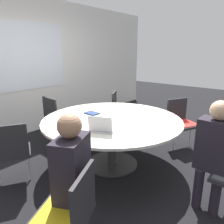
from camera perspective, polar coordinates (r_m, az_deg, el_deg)
ground_plane at (r=3.44m, az=0.00°, el=-13.35°), size 16.00×16.00×0.00m
wall_back at (r=4.73m, az=-21.72°, el=10.88°), size 8.00×0.07×2.70m
conference_table at (r=3.18m, az=0.00°, el=-3.52°), size 2.00×2.00×0.73m
chair_0 at (r=1.84m, az=-11.26°, el=-24.12°), size 0.58×0.57×0.86m
chair_2 at (r=3.99m, az=17.59°, el=-1.87°), size 0.58×0.57×0.86m
chair_3 at (r=4.50m, az=2.18°, el=0.88°), size 0.59×0.58×0.86m
chair_4 at (r=4.18m, az=-14.30°, el=-0.81°), size 0.45×0.47×0.86m
chair_5 at (r=2.98m, az=-24.88°, el=-8.74°), size 0.59×0.58×0.86m
person_0 at (r=1.93m, az=-10.83°, el=-14.82°), size 0.42×0.36×1.21m
person_1 at (r=2.52m, az=25.25°, el=-8.54°), size 0.27×0.37×1.21m
laptop at (r=2.65m, az=-2.70°, el=-4.04°), size 0.36×0.38×0.21m
spiral_notebook at (r=3.39m, az=-5.30°, el=-0.32°), size 0.16×0.21×0.02m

